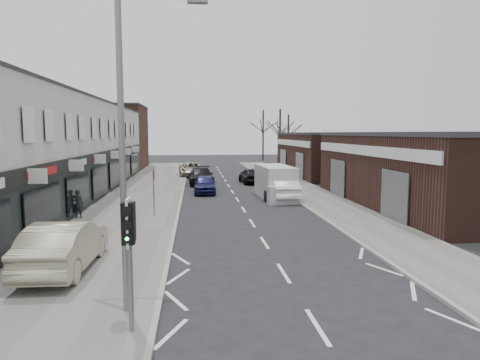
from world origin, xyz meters
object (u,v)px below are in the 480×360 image
object	(u,v)px
sedan_on_pavement	(64,245)
parked_car_right_a	(282,188)
white_van	(276,183)
parked_car_left_c	(191,169)
parked_car_left_a	(205,184)
parked_car_left_b	(201,176)
pedestrian	(78,204)
parked_car_right_b	(251,175)
warning_sign	(154,178)
street_lamp	(129,135)
traffic_light	(129,234)

from	to	relation	value
sedan_on_pavement	parked_car_right_a	world-z (taller)	sedan_on_pavement
white_van	parked_car_left_c	world-z (taller)	white_van
parked_car_left_a	parked_car_left_b	size ratio (longest dim) A/B	0.76
pedestrian	parked_car_right_b	bearing A→B (deg)	-113.80
parked_car_left_a	sedan_on_pavement	bearing A→B (deg)	-104.66
sedan_on_pavement	parked_car_left_b	distance (m)	24.92
sedan_on_pavement	warning_sign	bearing A→B (deg)	-101.52
parked_car_left_c	parked_car_right_b	distance (m)	9.07
parked_car_left_a	parked_car_left_b	distance (m)	5.85
parked_car_left_b	street_lamp	bearing A→B (deg)	-96.08
parked_car_left_b	parked_car_left_a	bearing A→B (deg)	-89.71
pedestrian	parked_car_left_c	world-z (taller)	pedestrian
parked_car_left_a	parked_car_right_b	bearing A→B (deg)	55.27
street_lamp	pedestrian	size ratio (longest dim) A/B	5.18
traffic_light	parked_car_right_a	bearing A→B (deg)	69.02
white_van	parked_car_right_b	distance (m)	9.18
warning_sign	white_van	bearing A→B (deg)	38.90
parked_car_left_a	parked_car_left_b	bearing A→B (deg)	92.66
parked_car_left_b	parked_car_right_a	world-z (taller)	parked_car_right_a
street_lamp	pedestrian	xyz separation A→B (m)	(-4.66, 12.58, -3.73)
parked_car_right_a	parked_car_left_b	bearing A→B (deg)	-60.96
street_lamp	parked_car_left_c	bearing A→B (deg)	88.19
street_lamp	parked_car_left_b	size ratio (longest dim) A/B	1.50
white_van	sedan_on_pavement	world-z (taller)	white_van
white_van	parked_car_right_b	world-z (taller)	white_van
white_van	parked_car_left_b	distance (m)	10.23
parked_car_left_a	parked_car_right_a	bearing A→B (deg)	-35.87
street_lamp	parked_car_left_a	size ratio (longest dim) A/B	1.96
parked_car_right_b	parked_car_left_b	bearing A→B (deg)	0.37
pedestrian	traffic_light	bearing A→B (deg)	121.11
parked_car_left_b	parked_car_right_b	bearing A→B (deg)	2.73
sedan_on_pavement	parked_car_left_a	world-z (taller)	sedan_on_pavement
street_lamp	parked_car_left_a	xyz separation A→B (m)	(2.33, 22.18, -3.92)
traffic_light	white_van	distance (m)	21.74
pedestrian	parked_car_left_b	world-z (taller)	pedestrian
traffic_light	street_lamp	world-z (taller)	street_lamp
warning_sign	white_van	xyz separation A→B (m)	(7.99, 6.44, -1.11)
white_van	parked_car_left_b	size ratio (longest dim) A/B	1.13
pedestrian	parked_car_left_c	distance (m)	23.67
parked_car_left_a	parked_car_right_b	xyz separation A→B (m)	(4.40, 6.21, 0.04)
sedan_on_pavement	traffic_light	bearing A→B (deg)	122.32
street_lamp	white_van	world-z (taller)	street_lamp
traffic_light	white_van	xyz separation A→B (m)	(7.23, 20.46, -1.32)
pedestrian	street_lamp	bearing A→B (deg)	122.30
pedestrian	white_van	bearing A→B (deg)	-139.03
sedan_on_pavement	parked_car_right_a	xyz separation A→B (m)	(10.35, 14.69, -0.14)
parked_car_left_a	parked_car_left_c	size ratio (longest dim) A/B	0.76
street_lamp	parked_car_right_a	size ratio (longest dim) A/B	1.64
traffic_light	parked_car_right_a	distance (m)	20.95
parked_car_left_c	parked_car_right_a	xyz separation A→B (m)	(6.48, -17.25, 0.06)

